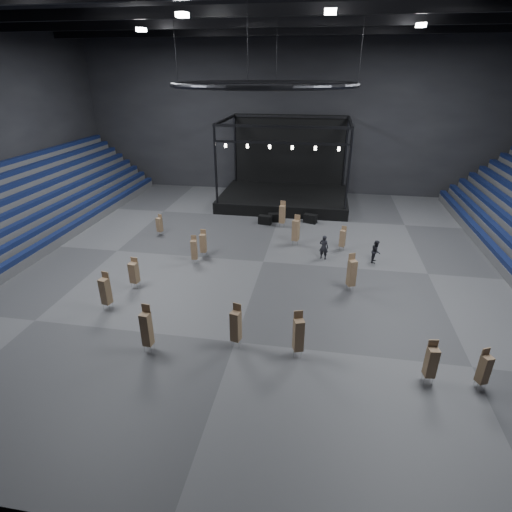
% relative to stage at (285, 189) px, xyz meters
% --- Properties ---
extents(floor, '(50.00, 50.00, 0.00)m').
position_rel_stage_xyz_m(floor, '(-0.00, -16.24, -1.45)').
color(floor, '#424244').
rests_on(floor, ground).
extents(wall_back, '(50.00, 0.20, 18.00)m').
position_rel_stage_xyz_m(wall_back, '(-0.00, 4.76, 7.55)').
color(wall_back, black).
rests_on(wall_back, ground).
extents(wall_front, '(50.00, 0.20, 18.00)m').
position_rel_stage_xyz_m(wall_front, '(-0.00, -37.24, 7.55)').
color(wall_front, black).
rests_on(wall_front, ground).
extents(bleachers_left, '(7.20, 40.00, 6.40)m').
position_rel_stage_xyz_m(bleachers_left, '(-22.94, -16.24, 0.28)').
color(bleachers_left, '#47474A').
rests_on(bleachers_left, floor).
extents(stage, '(14.00, 10.00, 9.20)m').
position_rel_stage_xyz_m(stage, '(0.00, 0.00, 0.00)').
color(stage, black).
rests_on(stage, floor).
extents(truss_ring, '(12.30, 12.30, 5.15)m').
position_rel_stage_xyz_m(truss_ring, '(-0.00, -16.24, 11.55)').
color(truss_ring, black).
rests_on(truss_ring, ceiling).
extents(roof_girders, '(49.00, 30.35, 0.70)m').
position_rel_stage_xyz_m(roof_girders, '(-0.00, -16.24, 15.75)').
color(roof_girders, black).
rests_on(roof_girders, ceiling).
extents(floodlights, '(28.60, 16.60, 0.25)m').
position_rel_stage_xyz_m(floodlights, '(-0.00, -20.24, 15.15)').
color(floodlights, white).
rests_on(floodlights, roof_girders).
extents(flight_case_left, '(1.37, 0.84, 0.86)m').
position_rel_stage_xyz_m(flight_case_left, '(-1.13, -7.71, -1.02)').
color(flight_case_left, black).
rests_on(flight_case_left, floor).
extents(flight_case_mid, '(1.35, 0.84, 0.84)m').
position_rel_stage_xyz_m(flight_case_mid, '(-0.29, -6.85, -1.03)').
color(flight_case_mid, black).
rests_on(flight_case_mid, floor).
extents(flight_case_right, '(1.44, 1.05, 0.86)m').
position_rel_stage_xyz_m(flight_case_right, '(3.26, -6.61, -1.02)').
color(flight_case_right, black).
rests_on(flight_case_right, floor).
extents(chair_stack_0, '(0.55, 0.55, 2.36)m').
position_rel_stage_xyz_m(chair_stack_0, '(9.95, -28.22, -0.22)').
color(chair_stack_0, silver).
rests_on(chair_stack_0, floor).
extents(chair_stack_1, '(0.60, 0.60, 2.62)m').
position_rel_stage_xyz_m(chair_stack_1, '(0.14, -27.04, -0.10)').
color(chair_stack_1, silver).
rests_on(chair_stack_1, floor).
extents(chair_stack_2, '(0.61, 0.61, 2.57)m').
position_rel_stage_xyz_m(chair_stack_2, '(-8.72, -24.73, -0.11)').
color(chair_stack_2, silver).
rests_on(chair_stack_2, floor).
extents(chair_stack_3, '(0.57, 0.57, 1.97)m').
position_rel_stage_xyz_m(chair_stack_3, '(-10.25, -12.22, -0.40)').
color(chair_stack_3, silver).
rests_on(chair_stack_3, floor).
extents(chair_stack_4, '(0.68, 0.68, 2.70)m').
position_rel_stage_xyz_m(chair_stack_4, '(2.24, -12.40, -0.05)').
color(chair_stack_4, silver).
rests_on(chair_stack_4, floor).
extents(chair_stack_5, '(0.53, 0.53, 2.83)m').
position_rel_stage_xyz_m(chair_stack_5, '(-4.44, -28.22, -0.02)').
color(chair_stack_5, silver).
rests_on(chair_stack_5, floor).
extents(chair_stack_6, '(0.50, 0.50, 2.30)m').
position_rel_stage_xyz_m(chair_stack_6, '(-5.31, -17.35, -0.27)').
color(chair_stack_6, silver).
rests_on(chair_stack_6, floor).
extents(chair_stack_7, '(0.58, 0.58, 2.21)m').
position_rel_stage_xyz_m(chair_stack_7, '(12.33, -28.23, -0.30)').
color(chair_stack_7, silver).
rests_on(chair_stack_7, floor).
extents(chair_stack_8, '(0.59, 0.59, 2.25)m').
position_rel_stage_xyz_m(chair_stack_8, '(-8.19, -21.84, -0.24)').
color(chair_stack_8, silver).
rests_on(chair_stack_8, floor).
extents(chair_stack_9, '(0.56, 0.56, 2.13)m').
position_rel_stage_xyz_m(chair_stack_9, '(6.20, -12.87, -0.34)').
color(chair_stack_9, silver).
rests_on(chair_stack_9, floor).
extents(chair_stack_10, '(0.64, 0.64, 2.70)m').
position_rel_stage_xyz_m(chair_stack_10, '(3.54, -27.31, -0.07)').
color(chair_stack_10, silver).
rests_on(chair_stack_10, floor).
extents(chair_stack_11, '(0.49, 0.49, 2.29)m').
position_rel_stage_xyz_m(chair_stack_11, '(-4.97, -16.00, -0.26)').
color(chair_stack_11, silver).
rests_on(chair_stack_11, floor).
extents(chair_stack_12, '(0.58, 0.58, 2.57)m').
position_rel_stage_xyz_m(chair_stack_12, '(0.61, -8.22, -0.11)').
color(chair_stack_12, silver).
rests_on(chair_stack_12, floor).
extents(chair_stack_13, '(0.66, 0.66, 2.74)m').
position_rel_stage_xyz_m(chair_stack_13, '(6.61, -19.71, -0.05)').
color(chair_stack_13, silver).
rests_on(chair_stack_13, floor).
extents(man_center, '(0.84, 0.68, 2.01)m').
position_rel_stage_xyz_m(man_center, '(4.68, -14.85, -0.44)').
color(man_center, black).
rests_on(man_center, floor).
extents(crew_member, '(0.88, 1.02, 1.83)m').
position_rel_stage_xyz_m(crew_member, '(8.75, -14.77, -0.54)').
color(crew_member, black).
rests_on(crew_member, floor).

